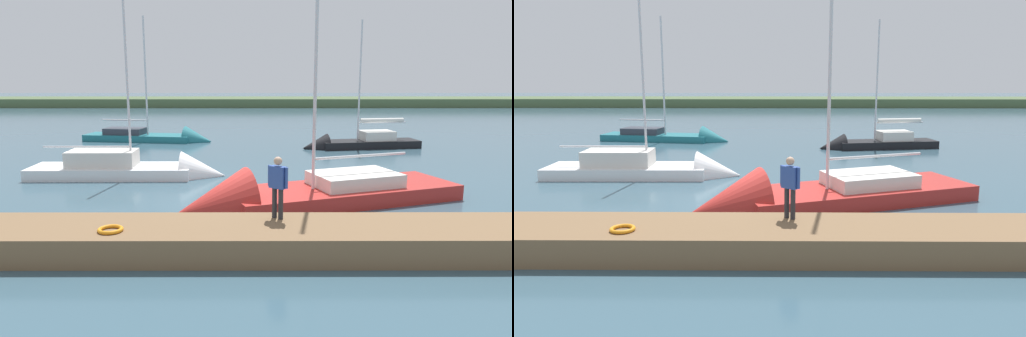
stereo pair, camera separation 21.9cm
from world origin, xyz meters
TOP-DOWN VIEW (x-y plane):
  - ground_plane at (0.00, 0.00)m, footprint 200.00×200.00m
  - far_shoreline at (0.00, -53.61)m, footprint 180.00×8.00m
  - dock_pier at (0.00, 4.83)m, footprint 19.01×2.45m
  - life_ring_buoy at (2.72, 5.32)m, footprint 0.66×0.66m
  - sailboat_far_left at (4.24, -4.89)m, footprint 9.04×2.38m
  - sailboat_mid_channel at (-7.41, -13.60)m, footprint 7.85×2.99m
  - sailboat_inner_slip at (5.84, -16.81)m, footprint 9.36×3.47m
  - sailboat_outer_mooring at (-2.26, 0.25)m, footprint 11.17×6.38m
  - person_on_dock at (-1.65, 4.19)m, footprint 0.54×0.46m

SIDE VIEW (x-z plane):
  - ground_plane at x=0.00m, z-range 0.00..0.00m
  - far_shoreline at x=0.00m, z-range -1.20..1.20m
  - sailboat_inner_slip at x=5.84m, z-range -4.65..4.94m
  - sailboat_far_left at x=4.24m, z-range -4.47..4.80m
  - sailboat_outer_mooring at x=-2.26m, z-range -6.49..6.84m
  - sailboat_mid_channel at x=-7.41m, z-range -4.22..4.62m
  - dock_pier at x=0.00m, z-range 0.00..0.77m
  - life_ring_buoy at x=2.72m, z-range 0.77..0.87m
  - person_on_dock at x=-1.65m, z-range 0.91..2.67m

